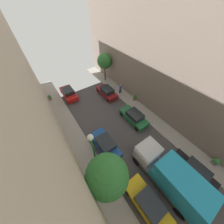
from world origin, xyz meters
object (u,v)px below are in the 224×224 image
at_px(parked_car_right_4, 107,92).
at_px(street_tree_1, 104,61).
at_px(parked_car_left_2, 105,144).
at_px(parked_car_right_2, 193,171).
at_px(delivery_truck, 170,176).
at_px(parked_car_right_3, 134,117).
at_px(pedestrian, 120,88).
at_px(potted_plant_2, 134,97).
at_px(potted_plant_1, 216,162).
at_px(potted_plant_3, 49,97).
at_px(parked_car_left_3, 69,93).
at_px(parked_car_left_1, 148,203).
at_px(street_tree_0, 107,176).
at_px(lamp_post, 94,151).

xyz_separation_m(parked_car_right_4, street_tree_1, (2.32, 4.14, 3.12)).
xyz_separation_m(parked_car_left_2, parked_car_right_2, (5.40, -7.23, 0.00)).
bearing_deg(delivery_truck, parked_car_right_2, -21.66).
height_order(parked_car_right_3, delivery_truck, delivery_truck).
distance_m(parked_car_right_4, pedestrian, 2.40).
bearing_deg(street_tree_1, potted_plant_2, -85.62).
xyz_separation_m(potted_plant_1, potted_plant_3, (-11.20, 20.46, -0.09)).
height_order(parked_car_right_2, parked_car_right_3, same).
height_order(parked_car_right_2, parked_car_right_4, same).
xyz_separation_m(parked_car_left_3, parked_car_right_2, (5.40, -18.58, 0.00)).
distance_m(parked_car_left_3, parked_car_right_3, 11.52).
bearing_deg(parked_car_right_3, delivery_truck, -110.24).
xyz_separation_m(parked_car_right_4, delivery_truck, (-2.70, -14.04, 1.07)).
distance_m(parked_car_left_1, parked_car_right_4, 15.32).
bearing_deg(potted_plant_2, potted_plant_1, -90.10).
distance_m(parked_car_left_2, street_tree_1, 14.62).
bearing_deg(parked_car_right_4, parked_car_right_3, -90.00).
height_order(parked_car_left_1, parked_car_right_4, same).
xyz_separation_m(parked_car_right_2, potted_plant_3, (-8.31, 19.57, -0.15)).
bearing_deg(pedestrian, potted_plant_1, -87.40).
height_order(potted_plant_1, potted_plant_3, potted_plant_1).
bearing_deg(street_tree_0, street_tree_1, 58.10).
distance_m(parked_car_left_3, potted_plant_3, 3.08).
bearing_deg(parked_car_right_4, potted_plant_1, -79.75).
distance_m(delivery_truck, potted_plant_1, 6.03).
bearing_deg(street_tree_0, lamp_post, 86.83).
xyz_separation_m(street_tree_0, potted_plant_3, (-0.90, 15.96, -3.79)).
xyz_separation_m(pedestrian, lamp_post, (-9.51, -8.62, 3.20)).
bearing_deg(parked_car_right_4, parked_car_left_3, 147.32).
bearing_deg(parked_car_left_3, street_tree_0, -97.66).
bearing_deg(street_tree_1, parked_car_right_3, -102.07).
height_order(parked_car_right_2, delivery_truck, delivery_truck).
relative_size(parked_car_left_3, street_tree_1, 0.84).
bearing_deg(street_tree_1, street_tree_0, -121.90).
xyz_separation_m(potted_plant_3, lamp_post, (1.01, -13.95, 3.71)).
distance_m(parked_car_right_2, lamp_post, 9.88).
relative_size(delivery_truck, pedestrian, 3.84).
height_order(potted_plant_3, lamp_post, lamp_post).
relative_size(pedestrian, potted_plant_3, 2.18).
xyz_separation_m(parked_car_left_2, delivery_truck, (2.70, -6.16, 1.07)).
distance_m(parked_car_left_3, parked_car_right_4, 6.42).
height_order(potted_plant_2, potted_plant_3, potted_plant_2).
xyz_separation_m(potted_plant_1, lamp_post, (-10.19, 6.51, 3.62)).
height_order(parked_car_right_2, potted_plant_2, parked_car_right_2).
xyz_separation_m(parked_car_right_3, street_tree_0, (-7.41, -4.78, 3.64)).
height_order(parked_car_left_1, parked_car_right_3, same).
height_order(street_tree_1, potted_plant_1, street_tree_1).
height_order(delivery_truck, potted_plant_2, delivery_truck).
bearing_deg(parked_car_right_4, pedestrian, -21.38).
distance_m(street_tree_1, potted_plant_2, 8.43).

